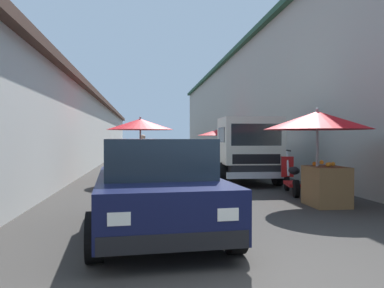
{
  "coord_description": "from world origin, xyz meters",
  "views": [
    {
      "loc": [
        -3.63,
        1.48,
        1.47
      ],
      "look_at": [
        9.05,
        -0.12,
        1.26
      ],
      "focal_mm": 36.15,
      "sensor_mm": 36.0,
      "label": 1
    }
  ],
  "objects_px": {
    "fruit_stall_far_right": "(142,136)",
    "vendor_by_crates": "(143,151)",
    "hatchback_car": "(155,184)",
    "parked_scooter": "(291,177)",
    "fruit_stall_near_left": "(319,135)",
    "fruit_stall_near_right": "(224,135)",
    "delivery_truck": "(245,151)",
    "plastic_stool": "(203,163)"
  },
  "relations": [
    {
      "from": "fruit_stall_far_right",
      "to": "delivery_truck",
      "type": "relative_size",
      "value": 0.44
    },
    {
      "from": "delivery_truck",
      "to": "parked_scooter",
      "type": "xyz_separation_m",
      "value": [
        -2.46,
        -0.59,
        -0.59
      ]
    },
    {
      "from": "fruit_stall_near_right",
      "to": "delivery_truck",
      "type": "xyz_separation_m",
      "value": [
        -8.63,
        1.12,
        -0.56
      ]
    },
    {
      "from": "vendor_by_crates",
      "to": "parked_scooter",
      "type": "bearing_deg",
      "value": -150.5
    },
    {
      "from": "fruit_stall_far_right",
      "to": "delivery_truck",
      "type": "bearing_deg",
      "value": -101.43
    },
    {
      "from": "fruit_stall_near_right",
      "to": "vendor_by_crates",
      "type": "relative_size",
      "value": 1.78
    },
    {
      "from": "delivery_truck",
      "to": "vendor_by_crates",
      "type": "distance_m",
      "value": 5.43
    },
    {
      "from": "hatchback_car",
      "to": "plastic_stool",
      "type": "xyz_separation_m",
      "value": [
        11.51,
        -2.54,
        -0.41
      ]
    },
    {
      "from": "parked_scooter",
      "to": "plastic_stool",
      "type": "distance_m",
      "value": 7.96
    },
    {
      "from": "hatchback_car",
      "to": "fruit_stall_far_right",
      "type": "bearing_deg",
      "value": 2.05
    },
    {
      "from": "vendor_by_crates",
      "to": "hatchback_car",
      "type": "bearing_deg",
      "value": -178.9
    },
    {
      "from": "fruit_stall_far_right",
      "to": "delivery_truck",
      "type": "xyz_separation_m",
      "value": [
        -0.67,
        -3.3,
        -0.5
      ]
    },
    {
      "from": "vendor_by_crates",
      "to": "parked_scooter",
      "type": "xyz_separation_m",
      "value": [
        -6.81,
        -3.85,
        -0.47
      ]
    },
    {
      "from": "hatchback_car",
      "to": "parked_scooter",
      "type": "height_order",
      "value": "hatchback_car"
    },
    {
      "from": "fruit_stall_near_right",
      "to": "plastic_stool",
      "type": "relative_size",
      "value": 6.52
    },
    {
      "from": "delivery_truck",
      "to": "parked_scooter",
      "type": "height_order",
      "value": "delivery_truck"
    },
    {
      "from": "fruit_stall_near_left",
      "to": "hatchback_car",
      "type": "height_order",
      "value": "fruit_stall_near_left"
    },
    {
      "from": "fruit_stall_near_left",
      "to": "parked_scooter",
      "type": "xyz_separation_m",
      "value": [
        1.73,
        -0.05,
        -1.09
      ]
    },
    {
      "from": "fruit_stall_near_right",
      "to": "fruit_stall_near_left",
      "type": "height_order",
      "value": "fruit_stall_near_left"
    },
    {
      "from": "fruit_stall_far_right",
      "to": "fruit_stall_near_left",
      "type": "xyz_separation_m",
      "value": [
        -4.86,
        -3.84,
        -0.0
      ]
    },
    {
      "from": "delivery_truck",
      "to": "parked_scooter",
      "type": "relative_size",
      "value": 2.96
    },
    {
      "from": "fruit_stall_near_left",
      "to": "vendor_by_crates",
      "type": "distance_m",
      "value": 9.36
    },
    {
      "from": "fruit_stall_far_right",
      "to": "plastic_stool",
      "type": "height_order",
      "value": "fruit_stall_far_right"
    },
    {
      "from": "parked_scooter",
      "to": "plastic_stool",
      "type": "height_order",
      "value": "parked_scooter"
    },
    {
      "from": "hatchback_car",
      "to": "parked_scooter",
      "type": "bearing_deg",
      "value": -45.24
    },
    {
      "from": "hatchback_car",
      "to": "vendor_by_crates",
      "type": "relative_size",
      "value": 2.52
    },
    {
      "from": "fruit_stall_near_left",
      "to": "plastic_stool",
      "type": "bearing_deg",
      "value": 6.27
    },
    {
      "from": "fruit_stall_near_left",
      "to": "hatchback_car",
      "type": "distance_m",
      "value": 4.15
    },
    {
      "from": "fruit_stall_near_right",
      "to": "parked_scooter",
      "type": "bearing_deg",
      "value": 177.27
    },
    {
      "from": "fruit_stall_far_right",
      "to": "plastic_stool",
      "type": "distance_m",
      "value": 5.64
    },
    {
      "from": "fruit_stall_near_left",
      "to": "parked_scooter",
      "type": "bearing_deg",
      "value": -1.73
    },
    {
      "from": "plastic_stool",
      "to": "fruit_stall_near_left",
      "type": "bearing_deg",
      "value": -173.73
    },
    {
      "from": "fruit_stall_far_right",
      "to": "vendor_by_crates",
      "type": "bearing_deg",
      "value": -0.65
    },
    {
      "from": "fruit_stall_near_left",
      "to": "plastic_stool",
      "type": "xyz_separation_m",
      "value": [
        9.61,
        1.06,
        -1.21
      ]
    },
    {
      "from": "fruit_stall_far_right",
      "to": "hatchback_car",
      "type": "bearing_deg",
      "value": -177.95
    },
    {
      "from": "fruit_stall_far_right",
      "to": "vendor_by_crates",
      "type": "distance_m",
      "value": 3.73
    },
    {
      "from": "fruit_stall_far_right",
      "to": "vendor_by_crates",
      "type": "relative_size",
      "value": 1.37
    },
    {
      "from": "fruit_stall_far_right",
      "to": "parked_scooter",
      "type": "bearing_deg",
      "value": -128.81
    },
    {
      "from": "fruit_stall_near_right",
      "to": "vendor_by_crates",
      "type": "distance_m",
      "value": 6.17
    },
    {
      "from": "fruit_stall_near_left",
      "to": "vendor_by_crates",
      "type": "relative_size",
      "value": 1.45
    },
    {
      "from": "delivery_truck",
      "to": "fruit_stall_near_left",
      "type": "bearing_deg",
      "value": -172.68
    },
    {
      "from": "hatchback_car",
      "to": "delivery_truck",
      "type": "xyz_separation_m",
      "value": [
        6.09,
        -3.06,
        0.3
      ]
    }
  ]
}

